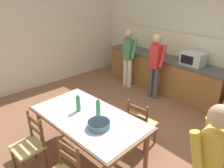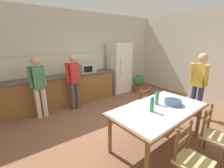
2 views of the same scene
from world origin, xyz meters
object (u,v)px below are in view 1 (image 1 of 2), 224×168
object	(u,v)px
bottle_off_centre	(98,108)
chair_side_near_left	(30,145)
microwave	(193,59)
person_at_sink	(128,55)
dining_table	(88,120)
bottle_near_centre	(78,104)
chair_side_far_right	(141,124)
person_at_counter	(155,63)
serving_bowl	(99,124)

from	to	relation	value
bottle_off_centre	chair_side_near_left	bearing A→B (deg)	-115.32
microwave	person_at_sink	size ratio (longest dim) A/B	0.31
dining_table	bottle_near_centre	world-z (taller)	bottle_near_centre
chair_side_far_right	microwave	bearing A→B (deg)	-88.56
chair_side_far_right	person_at_counter	world-z (taller)	person_at_counter
bottle_near_centre	dining_table	bearing A→B (deg)	3.97
serving_bowl	chair_side_far_right	distance (m)	0.96
chair_side_far_right	person_at_sink	xyz separation A→B (m)	(-1.94, 1.64, 0.45)
serving_bowl	chair_side_near_left	size ratio (longest dim) A/B	0.35
dining_table	chair_side_far_right	size ratio (longest dim) A/B	2.13
chair_side_near_left	person_at_counter	size ratio (longest dim) A/B	0.57
dining_table	bottle_near_centre	bearing A→B (deg)	-176.03
dining_table	person_at_counter	bearing A→B (deg)	104.80
person_at_sink	serving_bowl	bearing A→B (deg)	-142.93
dining_table	chair_side_near_left	xyz separation A→B (m)	(-0.37, -0.82, -0.26)
chair_side_far_right	person_at_counter	distance (m)	1.97
microwave	chair_side_near_left	xyz separation A→B (m)	(-0.39, -3.79, -0.63)
person_at_counter	microwave	bearing A→B (deg)	-52.11
dining_table	bottle_off_centre	distance (m)	0.26
serving_bowl	person_at_counter	world-z (taller)	person_at_counter
bottle_near_centre	bottle_off_centre	world-z (taller)	same
bottle_near_centre	bottle_off_centre	size ratio (longest dim) A/B	1.00
dining_table	chair_side_near_left	world-z (taller)	chair_side_near_left
dining_table	serving_bowl	world-z (taller)	serving_bowl
serving_bowl	person_at_sink	distance (m)	3.16
dining_table	serving_bowl	distance (m)	0.36
bottle_near_centre	bottle_off_centre	distance (m)	0.35
microwave	dining_table	world-z (taller)	microwave
dining_table	serving_bowl	bearing A→B (deg)	-8.95
person_at_sink	person_at_counter	distance (m)	0.92
microwave	person_at_counter	distance (m)	0.86
bottle_off_centre	person_at_sink	world-z (taller)	person_at_sink
microwave	serving_bowl	bearing A→B (deg)	-84.10
dining_table	person_at_counter	distance (m)	2.54
chair_side_far_right	person_at_sink	distance (m)	2.58
microwave	bottle_off_centre	world-z (taller)	microwave
bottle_off_centre	person_at_sink	size ratio (longest dim) A/B	0.17
bottle_near_centre	person_at_counter	xyz separation A→B (m)	(-0.41, 2.46, 0.00)
dining_table	serving_bowl	size ratio (longest dim) A/B	6.06
bottle_near_centre	person_at_counter	size ratio (longest dim) A/B	0.17
microwave	chair_side_near_left	size ratio (longest dim) A/B	0.55
bottle_near_centre	serving_bowl	size ratio (longest dim) A/B	0.84
chair_side_far_right	person_at_sink	bearing A→B (deg)	-48.08
chair_side_near_left	chair_side_far_right	bearing A→B (deg)	61.53
chair_side_far_right	person_at_sink	world-z (taller)	person_at_sink
dining_table	bottle_off_centre	bearing A→B (deg)	57.21
person_at_sink	chair_side_far_right	bearing A→B (deg)	-130.31
chair_side_far_right	bottle_off_centre	bearing A→B (deg)	59.88
microwave	chair_side_near_left	world-z (taller)	microwave
microwave	dining_table	xyz separation A→B (m)	(-0.02, -2.96, -0.38)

